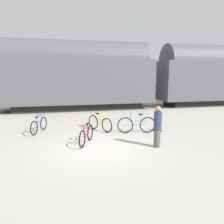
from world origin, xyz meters
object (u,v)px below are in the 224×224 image
Objects in this scene: person_in_navy at (157,126)px; traffic_cone at (157,126)px; freight_train at (79,74)px; bicycle_yellow at (100,123)px; bicycle_blue at (39,125)px; bicycle_teal at (136,125)px; bicycle_maroon at (86,135)px.

person_in_navy reaches higher than traffic_cone.
freight_train is 7.51m from bicycle_yellow.
bicycle_blue is 5.79m from traffic_cone.
freight_train reaches higher than bicycle_teal.
traffic_cone is (1.06, 2.28, -0.56)m from person_in_navy.
bicycle_maroon reaches higher than traffic_cone.
person_in_navy reaches higher than bicycle_maroon.
bicycle_teal is 1.15× the size of person_in_navy.
traffic_cone is (3.67, 1.27, -0.11)m from bicycle_maroon.
bicycle_blue is at bearing -110.13° from freight_train.
bicycle_yellow reaches higher than bicycle_maroon.
bicycle_yellow is 0.83× the size of bicycle_teal.
bicycle_yellow is 2.86m from traffic_cone.
bicycle_yellow is (0.44, -7.09, -2.43)m from freight_train.
freight_train is at bearing 104.72° from bicycle_teal.
bicycle_maroon is at bearing -48.12° from bicycle_blue.
bicycle_maroon is 3.88m from traffic_cone.
person_in_navy is (0.09, -2.15, 0.41)m from bicycle_teal.
bicycle_maroon is 0.95× the size of person_in_navy.
freight_train reaches higher than bicycle_blue.
bicycle_maroon is 2.76× the size of traffic_cone.
freight_train reaches higher than bicycle_yellow.
bicycle_maroon is at bearing -114.55° from bicycle_yellow.
bicycle_yellow reaches higher than bicycle_blue.
traffic_cone is at bearing -67.51° from freight_train.
freight_train is 10.47m from person_in_navy.
traffic_cone is at bearing 6.51° from bicycle_teal.
bicycle_yellow reaches higher than traffic_cone.
bicycle_maroon is (-0.45, -9.04, -2.45)m from freight_train.
bicycle_yellow is 1.00× the size of bicycle_blue.
traffic_cone is (1.14, 0.13, -0.15)m from bicycle_teal.
bicycle_yellow is at bearing 166.24° from traffic_cone.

